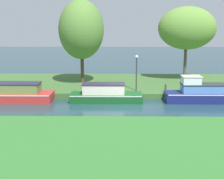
{
  "coord_description": "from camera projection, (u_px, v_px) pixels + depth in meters",
  "views": [
    {
      "loc": [
        -0.67,
        -21.48,
        5.56
      ],
      "look_at": [
        -1.03,
        1.2,
        0.9
      ],
      "focal_mm": 50.76,
      "sensor_mm": 36.0,
      "label": 1
    }
  ],
  "objects": [
    {
      "name": "ground_plane",
      "position": [
        126.0,
        106.0,
        22.15
      ],
      "size": [
        120.0,
        120.0,
        0.0
      ],
      "primitive_type": "plane",
      "color": "#203D45"
    },
    {
      "name": "riverbank_far",
      "position": [
        124.0,
        84.0,
        28.97
      ],
      "size": [
        72.0,
        10.0,
        0.4
      ],
      "primitive_type": "cube",
      "color": "#3E6730",
      "rests_on": "ground_plane"
    },
    {
      "name": "riverbank_near",
      "position": [
        133.0,
        155.0,
        13.3
      ],
      "size": [
        72.0,
        10.0,
        0.4
      ],
      "primitive_type": "cube",
      "color": "#32722E",
      "rests_on": "ground_plane"
    },
    {
      "name": "navy_barge",
      "position": [
        221.0,
        94.0,
        23.09
      ],
      "size": [
        8.51,
        1.71,
        1.93
      ],
      "color": "navy",
      "rests_on": "ground_plane"
    },
    {
      "name": "red_narrowboat",
      "position": [
        9.0,
        94.0,
        23.35
      ],
      "size": [
        6.68,
        1.88,
        1.38
      ],
      "color": "red",
      "rests_on": "ground_plane"
    },
    {
      "name": "forest_cruiser",
      "position": [
        105.0,
        94.0,
        23.24
      ],
      "size": [
        5.26,
        1.74,
        1.35
      ],
      "color": "#164F1F",
      "rests_on": "ground_plane"
    },
    {
      "name": "willow_tree_left",
      "position": [
        81.0,
        30.0,
        27.58
      ],
      "size": [
        3.95,
        4.62,
        7.32
      ],
      "color": "#513826",
      "rests_on": "riverbank_far"
    },
    {
      "name": "willow_tree_centre",
      "position": [
        187.0,
        28.0,
        29.13
      ],
      "size": [
        5.35,
        3.71,
        6.82
      ],
      "color": "brown",
      "rests_on": "riverbank_far"
    },
    {
      "name": "lamp_post",
      "position": [
        137.0,
        68.0,
        24.86
      ],
      "size": [
        0.24,
        0.24,
        2.82
      ],
      "color": "#333338",
      "rests_on": "riverbank_far"
    },
    {
      "name": "mooring_post_near",
      "position": [
        165.0,
        88.0,
        24.47
      ],
      "size": [
        0.14,
        0.14,
        0.64
      ],
      "primitive_type": "cylinder",
      "color": "#463828",
      "rests_on": "riverbank_far"
    },
    {
      "name": "mooring_post_far",
      "position": [
        102.0,
        88.0,
        24.54
      ],
      "size": [
        0.15,
        0.15,
        0.7
      ],
      "primitive_type": "cylinder",
      "color": "#4B3C21",
      "rests_on": "riverbank_far"
    }
  ]
}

